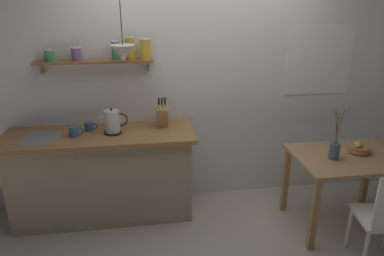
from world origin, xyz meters
The scene contains 12 objects.
ground_plane centered at (0.00, 0.00, 0.00)m, with size 14.00×14.00×0.00m, color #BCB29E.
back_wall centered at (0.21, 0.65, 1.35)m, with size 6.80×0.11×2.70m.
kitchen_counter centered at (-1.00, 0.32, 0.47)m, with size 1.83×0.63×0.92m.
wall_shelf centered at (-0.89, 0.49, 1.64)m, with size 1.11×0.20×0.34m.
dining_table centered at (1.34, -0.19, 0.63)m, with size 1.02×0.74×0.75m.
fruit_bowl centered at (1.47, -0.13, 0.80)m, with size 0.20×0.20×0.12m.
twig_vase centered at (1.15, -0.22, 0.84)m, with size 0.10×0.09×0.48m.
electric_kettle centered at (-0.86, 0.29, 1.04)m, with size 0.26×0.17×0.25m.
knife_block centered at (-0.38, 0.41, 1.05)m, with size 0.11×0.20×0.31m.
coffee_mug_by_sink centered at (-1.22, 0.26, 0.98)m, with size 0.14×0.09×0.11m.
coffee_mug_spare centered at (-1.09, 0.39, 0.97)m, with size 0.12×0.08×0.09m.
pendant_lamp centered at (-0.72, 0.26, 1.70)m, with size 0.23×0.23×0.50m.
Camera 1 is at (-0.59, -3.02, 2.18)m, focal length 33.70 mm.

